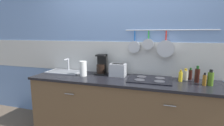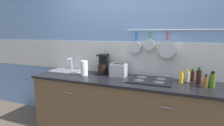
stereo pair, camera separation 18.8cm
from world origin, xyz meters
name	(u,v)px [view 1 (the left image)]	position (x,y,z in m)	size (l,w,h in m)	color
wall_back	(128,49)	(0.00, 0.37, 1.27)	(7.20, 0.14, 2.60)	#7293C6
cabinet_base	(121,109)	(0.00, 0.00, 0.42)	(2.64, 0.63, 0.85)	brown
countertop	(121,80)	(0.00, 0.00, 0.86)	(2.68, 0.65, 0.03)	black
sink_basin	(65,71)	(-1.02, 0.15, 0.90)	(0.56, 0.32, 0.22)	#B7BABF
paper_towel_roll	(83,69)	(-0.60, 0.00, 0.99)	(0.11, 0.11, 0.23)	white
coffee_maker	(102,66)	(-0.38, 0.21, 1.01)	(0.17, 0.19, 0.31)	black
toaster	(118,70)	(-0.10, 0.15, 0.97)	(0.25, 0.16, 0.19)	#B7BABF
cooktop	(150,79)	(0.39, 0.08, 0.89)	(0.58, 0.47, 0.01)	black
bottle_sesame_oil	(180,76)	(0.79, 0.11, 0.95)	(0.05, 0.05, 0.16)	yellow
bottle_olive_oil	(185,75)	(0.86, 0.21, 0.95)	(0.07, 0.07, 0.16)	#BFB799
bottle_hot_sauce	(190,74)	(0.92, 0.27, 0.95)	(0.04, 0.04, 0.17)	#33140F
bottle_dish_soap	(197,75)	(0.99, 0.13, 0.98)	(0.06, 0.06, 0.22)	#33140F
bottle_cooking_wine	(204,80)	(1.06, 0.00, 0.95)	(0.05, 0.05, 0.16)	#8C5919
bottle_vinegar	(210,78)	(1.13, 0.03, 0.97)	(0.07, 0.07, 0.20)	#4C721E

